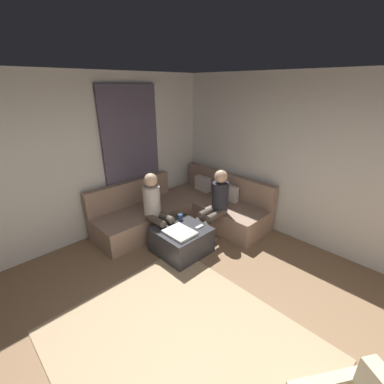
{
  "coord_description": "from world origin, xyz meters",
  "views": [
    {
      "loc": [
        1.2,
        -1.14,
        2.5
      ],
      "look_at": [
        -1.63,
        1.63,
        0.85
      ],
      "focal_mm": 24.36,
      "sensor_mm": 36.0,
      "label": 1
    }
  ],
  "objects_px": {
    "coffee_mug": "(180,217)",
    "person_on_couch_side": "(156,207)",
    "sectional_couch": "(185,210)",
    "person_on_couch_back": "(216,202)",
    "game_remote": "(199,227)",
    "ottoman": "(181,240)"
  },
  "relations": [
    {
      "from": "coffee_mug",
      "to": "person_on_couch_side",
      "type": "bearing_deg",
      "value": -134.66
    },
    {
      "from": "sectional_couch",
      "to": "person_on_couch_back",
      "type": "xyz_separation_m",
      "value": [
        0.72,
        0.06,
        0.38
      ]
    },
    {
      "from": "coffee_mug",
      "to": "game_remote",
      "type": "relative_size",
      "value": 0.63
    },
    {
      "from": "person_on_couch_side",
      "to": "person_on_couch_back",
      "type": "bearing_deg",
      "value": 145.31
    },
    {
      "from": "ottoman",
      "to": "coffee_mug",
      "type": "bearing_deg",
      "value": 140.71
    },
    {
      "from": "sectional_couch",
      "to": "person_on_couch_back",
      "type": "bearing_deg",
      "value": 4.35
    },
    {
      "from": "sectional_couch",
      "to": "game_remote",
      "type": "height_order",
      "value": "sectional_couch"
    },
    {
      "from": "person_on_couch_back",
      "to": "coffee_mug",
      "type": "bearing_deg",
      "value": 61.61
    },
    {
      "from": "sectional_couch",
      "to": "person_on_couch_back",
      "type": "distance_m",
      "value": 0.82
    },
    {
      "from": "game_remote",
      "to": "coffee_mug",
      "type": "bearing_deg",
      "value": -174.29
    },
    {
      "from": "ottoman",
      "to": "game_remote",
      "type": "xyz_separation_m",
      "value": [
        0.18,
        0.22,
        0.22
      ]
    },
    {
      "from": "game_remote",
      "to": "person_on_couch_side",
      "type": "bearing_deg",
      "value": -154.62
    },
    {
      "from": "sectional_couch",
      "to": "game_remote",
      "type": "xyz_separation_m",
      "value": [
        0.83,
        -0.46,
        0.15
      ]
    },
    {
      "from": "coffee_mug",
      "to": "person_on_couch_back",
      "type": "distance_m",
      "value": 0.65
    },
    {
      "from": "sectional_couch",
      "to": "ottoman",
      "type": "bearing_deg",
      "value": -46.26
    },
    {
      "from": "game_remote",
      "to": "person_on_couch_side",
      "type": "xyz_separation_m",
      "value": [
        -0.68,
        -0.32,
        0.23
      ]
    },
    {
      "from": "sectional_couch",
      "to": "person_on_couch_back",
      "type": "height_order",
      "value": "person_on_couch_back"
    },
    {
      "from": "game_remote",
      "to": "person_on_couch_back",
      "type": "height_order",
      "value": "person_on_couch_back"
    },
    {
      "from": "ottoman",
      "to": "coffee_mug",
      "type": "relative_size",
      "value": 8.0
    },
    {
      "from": "sectional_couch",
      "to": "coffee_mug",
      "type": "distance_m",
      "value": 0.68
    },
    {
      "from": "person_on_couch_back",
      "to": "game_remote",
      "type": "bearing_deg",
      "value": 101.36
    },
    {
      "from": "coffee_mug",
      "to": "game_remote",
      "type": "distance_m",
      "value": 0.4
    }
  ]
}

